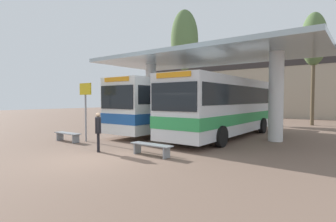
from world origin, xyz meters
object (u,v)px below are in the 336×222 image
(info_sign_platform, at_px, (86,100))
(poplar_tree_behind_left, at_px, (314,40))
(waiting_bench_near_pillar, at_px, (68,135))
(parked_car_street, at_px, (191,108))
(pedestrian_waiting, at_px, (98,128))
(poplar_tree_behind_right, at_px, (184,41))
(waiting_bench_mid_platform, at_px, (151,147))
(transit_bus_center_bay, at_px, (226,105))
(transit_bus_left_bay, at_px, (181,104))

(info_sign_platform, bearing_deg, poplar_tree_behind_left, 64.02)
(waiting_bench_near_pillar, relative_size, parked_car_street, 0.39)
(pedestrian_waiting, xyz_separation_m, poplar_tree_behind_right, (-6.09, 15.84, 7.19))
(waiting_bench_mid_platform, relative_size, parked_car_street, 0.40)
(waiting_bench_near_pillar, height_order, info_sign_platform, info_sign_platform)
(transit_bus_center_bay, xyz_separation_m, info_sign_platform, (-5.09, -5.98, 0.29))
(transit_bus_center_bay, xyz_separation_m, waiting_bench_near_pillar, (-5.78, -6.60, -1.52))
(poplar_tree_behind_left, distance_m, parked_car_street, 16.36)
(parked_car_street, bearing_deg, poplar_tree_behind_left, -13.52)
(waiting_bench_near_pillar, relative_size, poplar_tree_behind_left, 0.19)
(waiting_bench_near_pillar, bearing_deg, poplar_tree_behind_right, 100.03)
(waiting_bench_mid_platform, xyz_separation_m, pedestrian_waiting, (-2.26, -0.75, 0.65))
(transit_bus_left_bay, bearing_deg, info_sign_platform, 78.55)
(waiting_bench_near_pillar, bearing_deg, poplar_tree_behind_left, 63.00)
(waiting_bench_mid_platform, height_order, poplar_tree_behind_right, poplar_tree_behind_right)
(waiting_bench_mid_platform, bearing_deg, info_sign_platform, 172.89)
(waiting_bench_near_pillar, xyz_separation_m, parked_car_street, (-5.81, 21.46, 0.70))
(transit_bus_center_bay, relative_size, parked_car_street, 2.32)
(parked_car_street, bearing_deg, poplar_tree_behind_right, -61.16)
(transit_bus_left_bay, distance_m, transit_bus_center_bay, 3.88)
(waiting_bench_near_pillar, bearing_deg, info_sign_platform, 42.16)
(waiting_bench_near_pillar, height_order, pedestrian_waiting, pedestrian_waiting)
(pedestrian_waiting, bearing_deg, poplar_tree_behind_right, 149.37)
(transit_bus_center_bay, height_order, parked_car_street, transit_bus_center_bay)
(waiting_bench_near_pillar, bearing_deg, transit_bus_center_bay, 48.78)
(pedestrian_waiting, bearing_deg, waiting_bench_mid_platform, 56.64)
(poplar_tree_behind_right, bearing_deg, transit_bus_left_bay, -58.49)
(pedestrian_waiting, relative_size, parked_car_street, 0.35)
(parked_car_street, bearing_deg, waiting_bench_mid_platform, -59.28)
(waiting_bench_mid_platform, distance_m, poplar_tree_behind_left, 18.79)
(poplar_tree_behind_left, bearing_deg, parked_car_street, 163.94)
(transit_bus_left_bay, distance_m, waiting_bench_near_pillar, 7.88)
(poplar_tree_behind_left, relative_size, parked_car_street, 2.04)
(pedestrian_waiting, xyz_separation_m, poplar_tree_behind_left, (5.37, 18.00, 6.11))
(transit_bus_left_bay, height_order, pedestrian_waiting, transit_bus_left_bay)
(parked_car_street, bearing_deg, transit_bus_center_bay, -49.49)
(waiting_bench_near_pillar, distance_m, pedestrian_waiting, 3.57)
(waiting_bench_near_pillar, bearing_deg, waiting_bench_mid_platform, 0.00)
(waiting_bench_near_pillar, height_order, poplar_tree_behind_left, poplar_tree_behind_left)
(transit_bus_left_bay, distance_m, parked_car_street, 16.05)
(info_sign_platform, xyz_separation_m, poplar_tree_behind_right, (-3.36, 14.47, 6.03))
(transit_bus_center_bay, xyz_separation_m, waiting_bench_mid_platform, (-0.10, -6.60, -1.52))
(pedestrian_waiting, height_order, parked_car_street, parked_car_street)
(transit_bus_left_bay, height_order, poplar_tree_behind_right, poplar_tree_behind_right)
(waiting_bench_mid_platform, distance_m, poplar_tree_behind_right, 18.95)
(parked_car_street, bearing_deg, info_sign_platform, -70.13)
(transit_bus_left_bay, height_order, transit_bus_center_bay, transit_bus_center_bay)
(poplar_tree_behind_right, bearing_deg, waiting_bench_near_pillar, -79.97)
(transit_bus_left_bay, xyz_separation_m, parked_car_street, (-7.82, 13.99, -0.83))
(poplar_tree_behind_left, bearing_deg, transit_bus_center_bay, -105.78)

